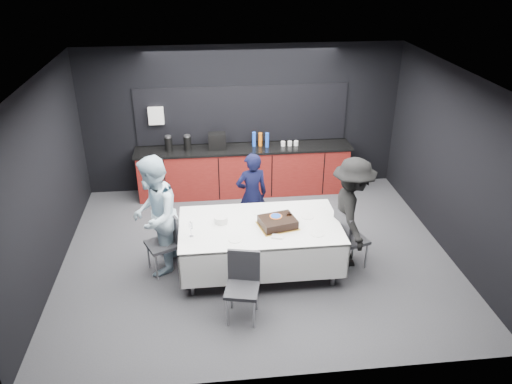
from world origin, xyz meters
The scene contains 18 objects.
ground centered at (0.00, 0.00, 0.00)m, with size 6.00×6.00×0.00m, color #404045.
room_shell centered at (0.00, 0.00, 1.86)m, with size 6.04×5.04×2.82m.
kitchenette centered at (-0.02, 2.22, 0.54)m, with size 4.10×0.64×2.05m.
party_table centered at (0.00, -0.40, 0.64)m, with size 2.32×1.32×0.78m.
cake_assembly centered at (0.25, -0.48, 0.85)m, with size 0.61×0.54×0.17m.
plate_stack centered at (-0.56, -0.29, 0.83)m, with size 0.20×0.20×0.10m, color white.
loose_plate_near centered at (-0.39, -0.78, 0.78)m, with size 0.19×0.19×0.01m, color white.
loose_plate_right_a centered at (0.73, -0.25, 0.78)m, with size 0.20×0.20×0.01m, color white.
loose_plate_right_b centered at (0.77, -0.74, 0.78)m, with size 0.22×0.22×0.01m, color white.
loose_plate_far centered at (0.02, -0.05, 0.78)m, with size 0.20×0.20×0.01m, color white.
fork_pile centered at (0.20, -0.78, 0.79)m, with size 0.16×0.10×0.02m, color white.
champagne_flute centered at (-0.98, -0.62, 0.94)m, with size 0.06×0.06×0.22m.
chair_left centered at (-1.36, -0.24, 0.53)m, with size 0.56×0.56×0.92m.
chair_right centered at (1.30, -0.46, 0.53)m, with size 0.53×0.53×0.92m.
chair_near centered at (-0.33, -1.38, 0.53)m, with size 0.50×0.50×0.92m.
person_center centered at (-0.01, 0.63, 0.73)m, with size 0.53×0.35×1.46m, color black.
person_left centered at (-1.50, -0.21, 0.90)m, with size 0.88×0.68×1.80m, color silver.
person_right centered at (1.37, -0.33, 0.85)m, with size 1.10×0.63×1.70m, color black.
Camera 1 is at (-0.74, -6.57, 4.44)m, focal length 35.00 mm.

